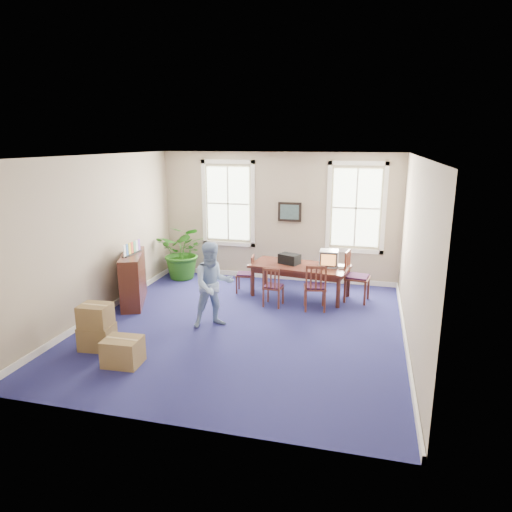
% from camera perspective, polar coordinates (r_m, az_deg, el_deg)
% --- Properties ---
extents(floor, '(6.50, 6.50, 0.00)m').
position_cam_1_polar(floor, '(8.87, -1.60, -8.75)').
color(floor, navy).
rests_on(floor, ground).
extents(ceiling, '(6.50, 6.50, 0.00)m').
position_cam_1_polar(ceiling, '(8.17, -1.76, 12.40)').
color(ceiling, white).
rests_on(ceiling, ground).
extents(wall_back, '(6.50, 0.00, 6.50)m').
position_cam_1_polar(wall_back, '(11.48, 2.78, 4.88)').
color(wall_back, tan).
rests_on(wall_back, ground).
extents(wall_front, '(6.50, 0.00, 6.50)m').
position_cam_1_polar(wall_front, '(5.44, -11.12, -6.01)').
color(wall_front, tan).
rests_on(wall_front, ground).
extents(wall_left, '(0.00, 6.50, 6.50)m').
position_cam_1_polar(wall_left, '(9.62, -19.14, 2.29)').
color(wall_left, tan).
rests_on(wall_left, ground).
extents(wall_right, '(0.00, 6.50, 6.50)m').
position_cam_1_polar(wall_right, '(8.10, 19.19, 0.15)').
color(wall_right, tan).
rests_on(wall_right, ground).
extents(baseboard_back, '(6.00, 0.04, 0.12)m').
position_cam_1_polar(baseboard_back, '(11.79, 2.66, -2.55)').
color(baseboard_back, white).
rests_on(baseboard_back, ground).
extents(baseboard_left, '(0.04, 6.50, 0.12)m').
position_cam_1_polar(baseboard_left, '(10.02, -18.28, -6.37)').
color(baseboard_left, white).
rests_on(baseboard_left, ground).
extents(baseboard_right, '(0.04, 6.50, 0.12)m').
position_cam_1_polar(baseboard_right, '(8.58, 18.15, -9.86)').
color(baseboard_right, white).
rests_on(baseboard_right, ground).
extents(window_left, '(1.40, 0.12, 2.20)m').
position_cam_1_polar(window_left, '(11.74, -3.49, 6.56)').
color(window_left, white).
rests_on(window_left, ground).
extents(window_right, '(1.40, 0.12, 2.20)m').
position_cam_1_polar(window_right, '(11.19, 12.40, 5.88)').
color(window_right, white).
rests_on(window_right, ground).
extents(wall_picture, '(0.58, 0.06, 0.48)m').
position_cam_1_polar(wall_picture, '(11.35, 4.23, 5.52)').
color(wall_picture, black).
rests_on(wall_picture, ground).
extents(conference_table, '(2.30, 1.31, 0.74)m').
position_cam_1_polar(conference_table, '(10.42, 5.44, -3.09)').
color(conference_table, '#492018').
rests_on(conference_table, ground).
extents(crt_tv, '(0.42, 0.45, 0.37)m').
position_cam_1_polar(crt_tv, '(10.25, 9.10, -0.28)').
color(crt_tv, '#B7B7BC').
rests_on(crt_tv, conference_table).
extents(game_console, '(0.22, 0.25, 0.05)m').
position_cam_1_polar(game_console, '(10.22, 10.69, -1.30)').
color(game_console, white).
rests_on(game_console, conference_table).
extents(equipment_bag, '(0.53, 0.45, 0.23)m').
position_cam_1_polar(equipment_bag, '(10.38, 4.19, -0.36)').
color(equipment_bag, black).
rests_on(equipment_bag, conference_table).
extents(chair_near_left, '(0.42, 0.42, 0.87)m').
position_cam_1_polar(chair_near_left, '(9.78, 2.19, -3.78)').
color(chair_near_left, brown).
rests_on(chair_near_left, ground).
extents(chair_near_right, '(0.53, 0.53, 1.00)m').
position_cam_1_polar(chair_near_right, '(9.63, 7.38, -3.79)').
color(chair_near_right, brown).
rests_on(chair_near_right, ground).
extents(chair_end_left, '(0.44, 0.44, 0.88)m').
position_cam_1_polar(chair_end_left, '(10.66, -1.39, -2.25)').
color(chair_end_left, brown).
rests_on(chair_end_left, ground).
extents(chair_end_right, '(0.57, 0.57, 1.12)m').
position_cam_1_polar(chair_end_right, '(10.26, 12.57, -2.54)').
color(chair_end_right, brown).
rests_on(chair_end_right, ground).
extents(man, '(1.01, 0.96, 1.64)m').
position_cam_1_polar(man, '(8.64, -5.38, -3.62)').
color(man, '#8BA8D2').
rests_on(man, ground).
extents(credenza, '(0.91, 1.47, 1.12)m').
position_cam_1_polar(credenza, '(10.25, -15.10, -2.72)').
color(credenza, '#492018').
rests_on(credenza, ground).
extents(brochure_rack, '(0.12, 0.63, 0.28)m').
position_cam_1_polar(brochure_rack, '(10.07, -15.25, 1.07)').
color(brochure_rack, '#99999E').
rests_on(brochure_rack, credenza).
extents(potted_plant, '(1.31, 1.15, 1.41)m').
position_cam_1_polar(potted_plant, '(11.79, -9.02, 0.52)').
color(potted_plant, '#1F5713').
rests_on(potted_plant, ground).
extents(cardboard_boxes, '(1.55, 1.55, 0.83)m').
position_cam_1_polar(cardboard_boxes, '(8.25, -17.72, -8.14)').
color(cardboard_boxes, olive).
rests_on(cardboard_boxes, ground).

